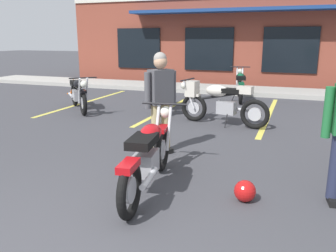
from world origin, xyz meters
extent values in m
plane|color=#3D3D42|center=(0.00, 3.53, 0.00)|extent=(80.00, 80.00, 0.00)
cube|color=#A8A59E|center=(0.00, 10.85, 0.07)|extent=(22.00, 1.80, 0.14)
cube|color=brown|center=(0.00, 15.11, 1.85)|extent=(15.67, 5.23, 3.71)
cube|color=black|center=(-4.70, 12.46, 1.45)|extent=(2.01, 0.06, 1.70)
cube|color=black|center=(-1.57, 12.46, 1.45)|extent=(2.01, 0.06, 1.70)
cube|color=black|center=(1.57, 12.46, 1.45)|extent=(2.01, 0.06, 1.70)
cube|color=navy|center=(0.00, 12.05, 2.91)|extent=(9.40, 0.90, 0.12)
cube|color=#DBCC4C|center=(-4.02, 7.25, 0.00)|extent=(0.12, 4.80, 0.01)
cube|color=#DBCC4C|center=(-1.34, 7.25, 0.00)|extent=(0.12, 4.80, 0.01)
cube|color=#DBCC4C|center=(1.34, 7.25, 0.00)|extent=(0.12, 4.80, 0.01)
torus|color=black|center=(0.40, 1.29, 0.32)|extent=(0.19, 0.65, 0.64)
cylinder|color=#B7B7BC|center=(0.40, 1.29, 0.32)|extent=(0.10, 0.29, 0.29)
torus|color=black|center=(0.20, 2.71, 0.32)|extent=(0.19, 0.65, 0.64)
cylinder|color=#B7B7BC|center=(0.20, 2.71, 0.32)|extent=(0.10, 0.29, 0.29)
cylinder|color=silver|center=(0.10, 2.80, 0.64)|extent=(0.09, 0.33, 0.66)
cylinder|color=silver|center=(0.28, 2.82, 0.64)|extent=(0.09, 0.33, 0.66)
cylinder|color=black|center=(0.18, 2.89, 0.96)|extent=(0.66, 0.12, 0.03)
sphere|color=silver|center=(0.17, 2.97, 0.82)|extent=(0.19, 0.19, 0.17)
cube|color=#B70F14|center=(0.20, 2.75, 0.62)|extent=(0.19, 0.38, 0.06)
cube|color=#9E9EA3|center=(0.31, 1.92, 0.40)|extent=(0.29, 0.43, 0.28)
cylinder|color=silver|center=(0.50, 1.57, 0.36)|extent=(0.14, 0.55, 0.07)
cylinder|color=black|center=(0.28, 2.12, 0.64)|extent=(0.19, 0.94, 0.26)
ellipsoid|color=#B70F14|center=(0.28, 2.14, 0.72)|extent=(0.32, 0.51, 0.22)
cube|color=black|center=(0.33, 1.78, 0.72)|extent=(0.35, 0.55, 0.10)
cube|color=#B70F14|center=(0.40, 1.27, 0.60)|extent=(0.21, 0.38, 0.08)
cylinder|color=black|center=(0.14, 1.83, 0.14)|extent=(0.14, 0.04, 0.29)
torus|color=black|center=(1.17, 5.66, 0.32)|extent=(0.65, 0.21, 0.64)
cylinder|color=#B7B7BC|center=(1.17, 5.66, 0.32)|extent=(0.29, 0.11, 0.29)
torus|color=black|center=(-0.25, 5.92, 0.32)|extent=(0.65, 0.21, 0.64)
cylinder|color=#B7B7BC|center=(-0.25, 5.92, 0.32)|extent=(0.29, 0.11, 0.29)
cylinder|color=silver|center=(-0.36, 5.85, 0.64)|extent=(0.33, 0.10, 0.66)
cylinder|color=silver|center=(-0.33, 6.03, 0.64)|extent=(0.33, 0.10, 0.66)
cylinder|color=black|center=(-0.43, 5.95, 0.96)|extent=(0.15, 0.65, 0.03)
sphere|color=silver|center=(-0.51, 5.97, 0.82)|extent=(0.20, 0.20, 0.17)
cube|color=beige|center=(-0.29, 5.93, 0.62)|extent=(0.38, 0.20, 0.06)
cube|color=#9E9EA3|center=(0.54, 5.78, 0.40)|extent=(0.44, 0.31, 0.28)
cylinder|color=silver|center=(0.93, 5.85, 0.36)|extent=(0.55, 0.17, 0.07)
cylinder|color=black|center=(0.34, 5.81, 0.64)|extent=(0.94, 0.23, 0.26)
ellipsoid|color=beige|center=(0.30, 5.82, 0.76)|extent=(0.57, 0.39, 0.26)
cube|color=beige|center=(-0.30, 5.93, 0.76)|extent=(0.29, 0.32, 0.36)
cube|color=black|center=(0.64, 5.76, 0.78)|extent=(0.44, 0.31, 0.10)
cube|color=beige|center=(0.93, 5.71, 0.82)|extent=(0.35, 0.25, 0.16)
cylinder|color=black|center=(0.57, 5.59, 0.14)|extent=(0.05, 0.14, 0.29)
torus|color=black|center=(-4.00, 6.59, 0.32)|extent=(0.51, 0.53, 0.64)
cylinder|color=#B7B7BC|center=(-4.00, 6.59, 0.32)|extent=(0.24, 0.25, 0.29)
torus|color=black|center=(-3.01, 5.54, 0.32)|extent=(0.51, 0.53, 0.64)
cylinder|color=#B7B7BC|center=(-3.01, 5.54, 0.32)|extent=(0.24, 0.25, 0.29)
cylinder|color=silver|center=(-2.87, 5.53, 0.64)|extent=(0.25, 0.27, 0.66)
cylinder|color=silver|center=(-3.00, 5.41, 0.64)|extent=(0.25, 0.27, 0.66)
cylinder|color=black|center=(-2.88, 5.41, 0.96)|extent=(0.50, 0.48, 0.03)
sphere|color=silver|center=(-2.83, 5.35, 0.82)|extent=(0.24, 0.24, 0.17)
cube|color=black|center=(-2.98, 5.51, 0.62)|extent=(0.35, 0.36, 0.06)
cube|color=#9E9EA3|center=(-3.56, 6.12, 0.40)|extent=(0.45, 0.46, 0.28)
cylinder|color=silver|center=(-3.91, 6.30, 0.36)|extent=(0.43, 0.45, 0.07)
cylinder|color=black|center=(-3.42, 5.98, 0.64)|extent=(0.69, 0.73, 0.26)
ellipsoid|color=black|center=(-3.41, 5.96, 0.72)|extent=(0.52, 0.53, 0.22)
cube|color=black|center=(-3.65, 6.22, 0.72)|extent=(0.56, 0.57, 0.10)
cube|color=black|center=(-4.01, 6.60, 0.60)|extent=(0.36, 0.37, 0.08)
cylinder|color=black|center=(-3.47, 6.30, 0.14)|extent=(0.11, 0.11, 0.29)
torus|color=black|center=(-1.57, 7.54, 0.32)|extent=(0.28, 0.64, 0.64)
cylinder|color=#B7B7BC|center=(-1.57, 7.54, 0.32)|extent=(0.14, 0.29, 0.29)
torus|color=black|center=(-1.16, 6.16, 0.32)|extent=(0.28, 0.64, 0.64)
cylinder|color=#B7B7BC|center=(-1.16, 6.16, 0.32)|extent=(0.14, 0.29, 0.29)
cylinder|color=silver|center=(-1.04, 6.09, 0.64)|extent=(0.14, 0.32, 0.66)
cylinder|color=silver|center=(-1.22, 6.04, 0.64)|extent=(0.14, 0.32, 0.66)
cylinder|color=black|center=(-1.11, 5.99, 0.96)|extent=(0.64, 0.22, 0.03)
sphere|color=silver|center=(-1.09, 5.91, 0.82)|extent=(0.21, 0.21, 0.17)
cube|color=navy|center=(-1.15, 6.13, 0.62)|extent=(0.24, 0.39, 0.06)
cube|color=#9E9EA3|center=(-1.39, 6.93, 0.40)|extent=(0.34, 0.45, 0.28)
cylinder|color=silver|center=(-1.63, 7.24, 0.36)|extent=(0.23, 0.55, 0.07)
cylinder|color=black|center=(-1.33, 6.74, 0.64)|extent=(0.33, 0.92, 0.26)
ellipsoid|color=navy|center=(-1.32, 6.70, 0.76)|extent=(0.44, 0.58, 0.26)
cube|color=navy|center=(-1.15, 6.12, 0.76)|extent=(0.34, 0.31, 0.36)
cube|color=black|center=(-1.42, 7.03, 0.78)|extent=(0.34, 0.45, 0.10)
cube|color=navy|center=(-1.50, 7.31, 0.82)|extent=(0.28, 0.36, 0.16)
cylinder|color=black|center=(-1.24, 7.05, 0.14)|extent=(0.14, 0.06, 0.29)
torus|color=black|center=(0.42, 8.47, 0.32)|extent=(0.22, 0.65, 0.64)
cylinder|color=#B7B7BC|center=(0.42, 8.47, 0.32)|extent=(0.11, 0.29, 0.29)
torus|color=black|center=(0.15, 9.89, 0.32)|extent=(0.22, 0.65, 0.64)
cylinder|color=#B7B7BC|center=(0.15, 9.89, 0.32)|extent=(0.11, 0.29, 0.29)
cylinder|color=silver|center=(0.04, 9.97, 0.64)|extent=(0.10, 0.33, 0.66)
cylinder|color=silver|center=(0.22, 10.00, 0.64)|extent=(0.10, 0.33, 0.66)
cylinder|color=black|center=(0.11, 10.06, 0.96)|extent=(0.65, 0.16, 0.03)
sphere|color=silver|center=(0.10, 10.14, 0.82)|extent=(0.20, 0.20, 0.17)
cube|color=#0F4C2D|center=(0.14, 9.92, 0.62)|extent=(0.21, 0.38, 0.06)
cube|color=#9E9EA3|center=(0.30, 9.10, 0.40)|extent=(0.31, 0.44, 0.28)
cylinder|color=silver|center=(0.51, 8.76, 0.36)|extent=(0.17, 0.55, 0.07)
cylinder|color=black|center=(0.26, 9.30, 0.64)|extent=(0.24, 0.94, 0.26)
ellipsoid|color=#0F4C2D|center=(0.26, 9.32, 0.72)|extent=(0.35, 0.52, 0.22)
cube|color=black|center=(0.33, 8.96, 0.72)|extent=(0.37, 0.56, 0.10)
cube|color=#0F4C2D|center=(0.42, 8.45, 0.60)|extent=(0.23, 0.38, 0.08)
cylinder|color=black|center=(0.14, 9.00, 0.14)|extent=(0.14, 0.05, 0.29)
cube|color=black|center=(-0.02, 3.54, 0.04)|extent=(0.25, 0.22, 0.08)
cube|color=black|center=(-0.14, 3.38, 0.04)|extent=(0.25, 0.22, 0.08)
cylinder|color=tan|center=(-0.06, 3.56, 0.46)|extent=(0.21, 0.21, 0.80)
cylinder|color=tan|center=(-0.17, 3.40, 0.46)|extent=(0.21, 0.21, 0.80)
cube|color=#4C4C51|center=(-0.11, 3.48, 1.12)|extent=(0.40, 0.44, 0.56)
cylinder|color=#4C4C51|center=(0.03, 3.69, 1.08)|extent=(0.14, 0.14, 0.58)
cylinder|color=#4C4C51|center=(-0.25, 3.27, 1.08)|extent=(0.14, 0.14, 0.58)
sphere|color=tan|center=(-0.11, 3.48, 1.52)|extent=(0.31, 0.31, 0.22)
sphere|color=gray|center=(-0.12, 3.49, 1.57)|extent=(0.29, 0.29, 0.21)
cube|color=black|center=(2.48, 2.40, 0.04)|extent=(0.13, 0.25, 0.08)
cylinder|color=#232842|center=(2.47, 2.44, 0.46)|extent=(0.17, 0.17, 0.80)
cylinder|color=#1E6633|center=(2.32, 2.43, 1.08)|extent=(0.11, 0.11, 0.58)
sphere|color=#B71414|center=(1.50, 2.11, 0.13)|extent=(0.26, 0.26, 0.26)
cube|color=black|center=(1.50, 2.22, 0.12)|extent=(0.18, 0.03, 0.09)
cube|color=orange|center=(-5.36, 8.49, 0.01)|extent=(0.34, 0.34, 0.03)
cone|color=orange|center=(-5.36, 8.49, 0.28)|extent=(0.26, 0.26, 0.50)
cylinder|color=white|center=(-5.36, 8.49, 0.32)|extent=(0.19, 0.19, 0.06)
camera|label=1|loc=(1.99, -1.82, 1.89)|focal=37.69mm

